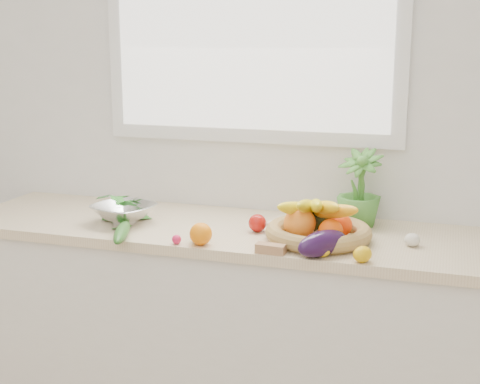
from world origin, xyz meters
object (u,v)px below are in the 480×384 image
(potted_herb, at_px, (359,189))
(fruit_basket, at_px, (318,227))
(apple, at_px, (257,223))
(cucumber, at_px, (122,232))
(colander_with_spinach, at_px, (124,208))
(eggplant, at_px, (322,243))

(potted_herb, bearing_deg, fruit_basket, -113.32)
(potted_herb, bearing_deg, apple, -149.12)
(cucumber, distance_m, colander_with_spinach, 0.22)
(apple, xyz_separation_m, fruit_basket, (0.25, -0.05, 0.02))
(cucumber, bearing_deg, apple, 27.83)
(apple, height_order, fruit_basket, fruit_basket)
(apple, distance_m, cucumber, 0.52)
(apple, bearing_deg, eggplant, -36.00)
(cucumber, height_order, fruit_basket, fruit_basket)
(apple, xyz_separation_m, colander_with_spinach, (-0.55, -0.04, 0.03))
(eggplant, bearing_deg, potted_herb, 81.59)
(apple, xyz_separation_m, eggplant, (0.30, -0.22, 0.01))
(apple, height_order, potted_herb, potted_herb)
(eggplant, relative_size, potted_herb, 0.70)
(cucumber, relative_size, potted_herb, 0.85)
(apple, distance_m, eggplant, 0.37)
(cucumber, bearing_deg, potted_herb, 29.19)
(eggplant, distance_m, cucumber, 0.76)
(apple, bearing_deg, potted_herb, 30.88)
(apple, distance_m, colander_with_spinach, 0.56)
(fruit_basket, height_order, colander_with_spinach, fruit_basket)
(cucumber, bearing_deg, eggplant, 2.09)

